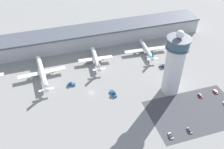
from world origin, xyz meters
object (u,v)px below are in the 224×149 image
(car_white_wagon, at_px, (216,92))
(car_blue_compact, at_px, (171,136))
(airplane_gate_bravo, at_px, (42,73))
(service_truck_baggage, at_px, (164,67))
(car_maroon_suv, at_px, (190,130))
(airplane_gate_delta, at_px, (146,50))
(service_truck_catering, at_px, (71,84))
(service_truck_fuel, at_px, (113,93))
(control_tower, at_px, (174,64))
(car_grey_coupe, at_px, (200,95))
(airplane_gate_charlie, at_px, (96,59))

(car_white_wagon, bearing_deg, car_blue_compact, -152.47)
(airplane_gate_bravo, bearing_deg, service_truck_baggage, -9.82)
(car_maroon_suv, bearing_deg, car_blue_compact, -178.75)
(airplane_gate_delta, bearing_deg, service_truck_catering, -161.34)
(airplane_gate_bravo, distance_m, car_blue_compact, 111.02)
(airplane_gate_delta, height_order, service_truck_fuel, airplane_gate_delta)
(airplane_gate_bravo, relative_size, car_white_wagon, 9.72)
(service_truck_catering, relative_size, car_white_wagon, 1.33)
(service_truck_catering, bearing_deg, control_tower, -21.38)
(service_truck_catering, height_order, service_truck_fuel, service_truck_fuel)
(airplane_gate_delta, distance_m, car_grey_coupe, 67.60)
(control_tower, distance_m, car_white_wagon, 42.23)
(service_truck_catering, height_order, car_white_wagon, service_truck_catering)
(airplane_gate_charlie, bearing_deg, car_white_wagon, -39.42)
(airplane_gate_charlie, height_order, service_truck_baggage, airplane_gate_charlie)
(service_truck_catering, distance_m, car_maroon_suv, 93.37)
(car_white_wagon, bearing_deg, service_truck_fuel, 164.68)
(airplane_gate_delta, xyz_separation_m, car_maroon_suv, (-9.11, -92.04, -3.15))
(control_tower, distance_m, service_truck_baggage, 37.40)
(car_blue_compact, bearing_deg, car_white_wagon, 27.53)
(airplane_gate_delta, height_order, car_white_wagon, airplane_gate_delta)
(service_truck_catering, distance_m, service_truck_fuel, 34.48)
(service_truck_fuel, xyz_separation_m, service_truck_baggage, (51.48, 19.43, -0.01))
(airplane_gate_charlie, distance_m, service_truck_fuel, 43.41)
(service_truck_catering, relative_size, service_truck_fuel, 0.78)
(car_maroon_suv, bearing_deg, airplane_gate_charlie, 113.47)
(airplane_gate_charlie, distance_m, service_truck_baggage, 59.12)
(airplane_gate_bravo, relative_size, airplane_gate_delta, 1.13)
(airplane_gate_delta, xyz_separation_m, service_truck_catering, (-74.15, -25.04, -2.79))
(control_tower, xyz_separation_m, service_truck_baggage, (8.81, 27.51, -23.77))
(airplane_gate_bravo, bearing_deg, car_maroon_suv, -44.48)
(airplane_gate_charlie, height_order, service_truck_catering, airplane_gate_charlie)
(control_tower, relative_size, car_grey_coupe, 11.25)
(car_grey_coupe, bearing_deg, service_truck_baggage, 103.92)
(airplane_gate_delta, relative_size, car_maroon_suv, 8.53)
(control_tower, xyz_separation_m, service_truck_fuel, (-42.67, 8.07, -23.76))
(airplane_gate_bravo, xyz_separation_m, car_grey_coupe, (110.36, -57.73, -3.84))
(service_truck_baggage, height_order, car_grey_coupe, service_truck_baggage)
(control_tower, xyz_separation_m, car_grey_coupe, (18.81, -12.86, -24.06))
(airplane_gate_charlie, xyz_separation_m, car_grey_coupe, (64.03, -64.14, -3.72))
(car_blue_compact, bearing_deg, airplane_gate_bravo, 130.49)
(airplane_gate_delta, xyz_separation_m, service_truck_baggage, (5.62, -25.32, -2.78))
(airplane_gate_charlie, bearing_deg, service_truck_baggage, -23.75)
(control_tower, bearing_deg, service_truck_fuel, 169.29)
(control_tower, bearing_deg, airplane_gate_delta, 86.55)
(airplane_gate_bravo, height_order, airplane_gate_delta, airplane_gate_bravo)
(car_blue_compact, relative_size, car_white_wagon, 1.02)
(control_tower, xyz_separation_m, airplane_gate_charlie, (-45.22, 51.28, -20.34))
(service_truck_fuel, bearing_deg, service_truck_catering, 145.13)
(service_truck_catering, relative_size, car_blue_compact, 1.30)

